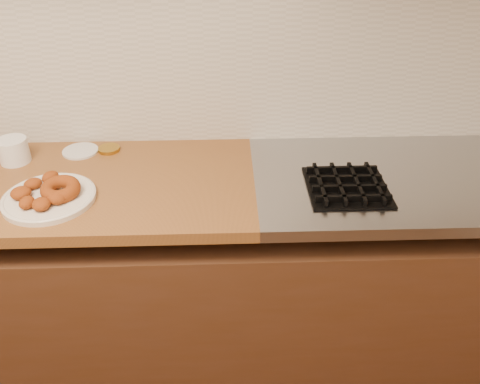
# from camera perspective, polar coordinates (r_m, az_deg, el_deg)

# --- Properties ---
(wall_back) EXTENTS (4.00, 0.02, 2.70)m
(wall_back) POSITION_cam_1_polar(r_m,az_deg,el_deg) (1.88, -15.07, 18.21)
(wall_back) COLOR #BCAC93
(wall_back) RESTS_ON ground
(base_cabinet) EXTENTS (3.60, 0.60, 0.77)m
(base_cabinet) POSITION_cam_1_polar(r_m,az_deg,el_deg) (2.07, -12.88, -10.92)
(base_cabinet) COLOR #482A1B
(base_cabinet) RESTS_ON floor
(stovetop) EXTENTS (1.30, 0.62, 0.04)m
(stovetop) POSITION_cam_1_polar(r_m,az_deg,el_deg) (1.88, 21.71, 1.41)
(stovetop) COLOR #9EA0A5
(stovetop) RESTS_ON base_cabinet
(backsplash) EXTENTS (3.60, 0.02, 0.60)m
(backsplash) POSITION_cam_1_polar(r_m,az_deg,el_deg) (1.91, -14.49, 13.77)
(backsplash) COLOR beige
(backsplash) RESTS_ON wall_back
(burner_grates) EXTENTS (0.91, 0.26, 0.03)m
(burner_grates) POSITION_cam_1_polar(r_m,az_deg,el_deg) (1.80, 22.06, 0.93)
(burner_grates) COLOR black
(burner_grates) RESTS_ON stovetop
(donut_plate) EXTENTS (0.29, 0.29, 0.02)m
(donut_plate) POSITION_cam_1_polar(r_m,az_deg,el_deg) (1.70, -20.64, -0.65)
(donut_plate) COLOR silver
(donut_plate) RESTS_ON butcher_block
(ring_donut) EXTENTS (0.15, 0.15, 0.06)m
(ring_donut) POSITION_cam_1_polar(r_m,az_deg,el_deg) (1.68, -19.53, 0.32)
(ring_donut) COLOR #883A12
(ring_donut) RESTS_ON donut_plate
(fried_dough_chunks) EXTENTS (0.20, 0.22, 0.04)m
(fried_dough_chunks) POSITION_cam_1_polar(r_m,az_deg,el_deg) (1.69, -21.71, -0.11)
(fried_dough_chunks) COLOR #883A12
(fried_dough_chunks) RESTS_ON donut_plate
(plastic_tub) EXTENTS (0.11, 0.11, 0.09)m
(plastic_tub) POSITION_cam_1_polar(r_m,az_deg,el_deg) (1.96, -24.09, 4.27)
(plastic_tub) COLOR white
(plastic_tub) RESTS_ON butcher_block
(tub_lid) EXTENTS (0.16, 0.16, 0.01)m
(tub_lid) POSITION_cam_1_polar(r_m,az_deg,el_deg) (1.96, -17.48, 4.41)
(tub_lid) COLOR silver
(tub_lid) RESTS_ON butcher_block
(brass_jar_lid) EXTENTS (0.10, 0.10, 0.01)m
(brass_jar_lid) POSITION_cam_1_polar(r_m,az_deg,el_deg) (1.94, -14.50, 4.69)
(brass_jar_lid) COLOR #A57F27
(brass_jar_lid) RESTS_ON butcher_block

